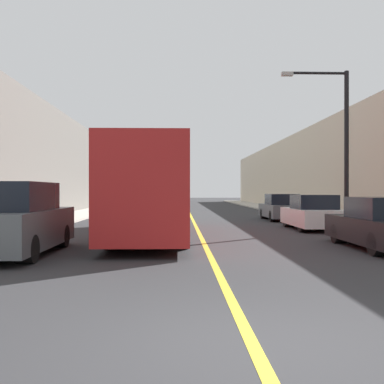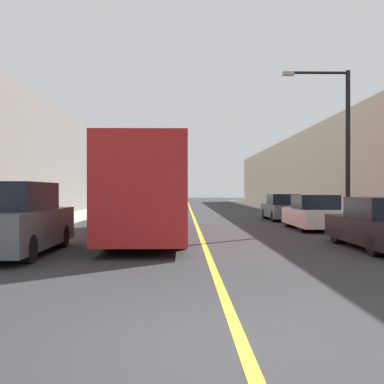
% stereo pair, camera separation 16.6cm
% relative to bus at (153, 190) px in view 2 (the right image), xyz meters
% --- Properties ---
extents(ground_plane, '(200.00, 200.00, 0.00)m').
position_rel_bus_xyz_m(ground_plane, '(1.77, -12.03, -1.73)').
color(ground_plane, '#2D2D30').
extents(sidewalk_left, '(2.69, 72.00, 0.10)m').
position_rel_bus_xyz_m(sidewalk_left, '(-5.88, 17.97, -1.68)').
color(sidewalk_left, '#B2AA9E').
rests_on(sidewalk_left, ground).
extents(sidewalk_right, '(2.69, 72.00, 0.10)m').
position_rel_bus_xyz_m(sidewalk_right, '(9.42, 17.97, -1.68)').
color(sidewalk_right, '#B2AA9E').
rests_on(sidewalk_right, ground).
extents(building_row_left, '(4.00, 72.00, 7.24)m').
position_rel_bus_xyz_m(building_row_left, '(-9.23, 17.97, 1.89)').
color(building_row_left, '#66605B').
rests_on(building_row_left, ground).
extents(building_row_right, '(4.00, 72.00, 6.54)m').
position_rel_bus_xyz_m(building_row_right, '(12.77, 17.97, 1.54)').
color(building_row_right, beige).
rests_on(building_row_right, ground).
extents(road_center_line, '(0.16, 72.00, 0.01)m').
position_rel_bus_xyz_m(road_center_line, '(1.77, 17.97, -1.73)').
color(road_center_line, gold).
rests_on(road_center_line, ground).
extents(bus, '(2.46, 11.78, 3.23)m').
position_rel_bus_xyz_m(bus, '(0.00, 0.00, 0.00)').
color(bus, '#AD1E1E').
rests_on(bus, ground).
extents(parked_suv_left, '(1.95, 4.81, 1.93)m').
position_rel_bus_xyz_m(parked_suv_left, '(-3.38, -4.79, -0.84)').
color(parked_suv_left, '#51565B').
rests_on(parked_suv_left, ground).
extents(car_right_near, '(1.77, 4.60, 1.52)m').
position_rel_bus_xyz_m(car_right_near, '(6.85, -3.91, -1.04)').
color(car_right_near, black).
rests_on(car_right_near, ground).
extents(car_right_mid, '(1.86, 4.21, 1.52)m').
position_rel_bus_xyz_m(car_right_mid, '(6.81, 2.63, -1.05)').
color(car_right_mid, silver).
rests_on(car_right_mid, ground).
extents(car_right_far, '(1.81, 4.34, 1.51)m').
position_rel_bus_xyz_m(car_right_far, '(6.85, 8.83, -1.05)').
color(car_right_far, '#51565B').
rests_on(car_right_far, ground).
extents(street_lamp_right, '(3.00, 0.24, 6.89)m').
position_rel_bus_xyz_m(street_lamp_right, '(8.07, 2.82, 2.39)').
color(street_lamp_right, black).
rests_on(street_lamp_right, sidewalk_right).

